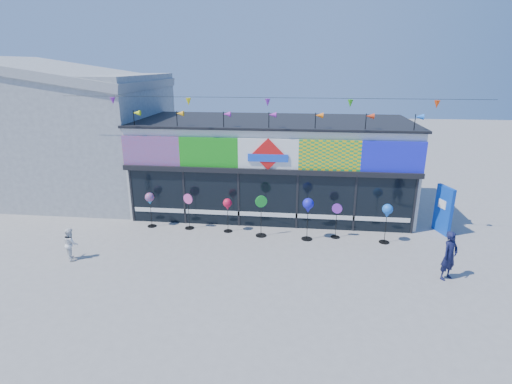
% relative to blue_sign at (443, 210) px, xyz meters
% --- Properties ---
extents(ground, '(80.00, 80.00, 0.00)m').
position_rel_blue_sign_xyz_m(ground, '(-6.99, -3.62, -0.97)').
color(ground, gray).
rests_on(ground, ground).
extents(kite_shop, '(16.00, 5.70, 5.31)m').
position_rel_blue_sign_xyz_m(kite_shop, '(-6.99, 2.32, 1.08)').
color(kite_shop, silver).
rests_on(kite_shop, ground).
extents(neighbour_building, '(8.18, 7.20, 6.87)m').
position_rel_blue_sign_xyz_m(neighbour_building, '(-16.99, 3.38, 2.23)').
color(neighbour_building, '#A6A9AC').
rests_on(neighbour_building, ground).
extents(blue_sign, '(0.44, 0.96, 1.93)m').
position_rel_blue_sign_xyz_m(blue_sign, '(0.00, 0.00, 0.00)').
color(blue_sign, '#0C3FB7').
rests_on(blue_sign, ground).
extents(spinner_0, '(0.37, 0.37, 1.48)m').
position_rel_blue_sign_xyz_m(spinner_0, '(-11.80, -0.74, 0.21)').
color(spinner_0, black).
rests_on(spinner_0, ground).
extents(spinner_1, '(0.41, 0.38, 1.50)m').
position_rel_blue_sign_xyz_m(spinner_1, '(-10.18, -0.76, -0.18)').
color(spinner_1, black).
rests_on(spinner_1, ground).
extents(spinner_2, '(0.35, 0.35, 1.40)m').
position_rel_blue_sign_xyz_m(spinner_2, '(-8.53, -0.89, 0.15)').
color(spinner_2, black).
rests_on(spinner_2, ground).
extents(spinner_3, '(0.45, 0.43, 1.67)m').
position_rel_blue_sign_xyz_m(spinner_3, '(-7.16, -1.17, -0.09)').
color(spinner_3, black).
rests_on(spinner_3, ground).
extents(spinner_4, '(0.42, 0.42, 1.67)m').
position_rel_blue_sign_xyz_m(spinner_4, '(-5.36, -1.29, 0.37)').
color(spinner_4, black).
rests_on(spinner_4, ground).
extents(spinner_5, '(0.39, 0.36, 1.40)m').
position_rel_blue_sign_xyz_m(spinner_5, '(-4.25, -0.99, -0.23)').
color(spinner_5, black).
rests_on(spinner_5, ground).
extents(spinner_6, '(0.39, 0.39, 1.55)m').
position_rel_blue_sign_xyz_m(spinner_6, '(-2.44, -1.25, 0.27)').
color(spinner_6, black).
rests_on(spinner_6, ground).
extents(adult_man, '(0.70, 0.65, 1.59)m').
position_rel_blue_sign_xyz_m(adult_man, '(-1.00, -3.78, -0.17)').
color(adult_man, '#111437').
rests_on(adult_man, ground).
extents(child, '(0.60, 0.63, 1.13)m').
position_rel_blue_sign_xyz_m(child, '(-13.49, -3.86, -0.40)').
color(child, white).
rests_on(child, ground).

